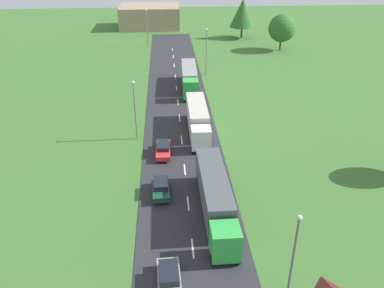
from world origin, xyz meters
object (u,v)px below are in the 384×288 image
object	(u,v)px
truck_lead	(215,196)
lamppost_third	(206,49)
car_lead	(169,278)
lamppost_lead	(293,258)
truck_second	(198,118)
lamppost_second	(135,107)
truck_third	(189,77)
car_second	(161,188)
tree_birch	(282,28)
lamppost_fourth	(147,26)
tree_oak	(243,13)
distant_building	(150,16)
car_third	(163,149)

from	to	relation	value
truck_lead	lamppost_third	world-z (taller)	lamppost_third
car_lead	lamppost_lead	world-z (taller)	lamppost_lead
truck_second	lamppost_second	bearing A→B (deg)	-171.56
lamppost_lead	truck_third	bearing A→B (deg)	95.10
truck_second	car_lead	world-z (taller)	truck_second
car_second	tree_birch	xyz separation A→B (m)	(27.98, 56.35, 4.26)
truck_lead	lamppost_fourth	xyz separation A→B (m)	(-8.32, 65.63, 2.67)
truck_third	tree_birch	xyz separation A→B (m)	(22.92, 24.69, 2.94)
truck_third	lamppost_lead	size ratio (longest dim) A/B	1.60
truck_second	tree_oak	bearing A→B (deg)	73.72
truck_lead	truck_second	distance (m)	18.00
distant_building	lamppost_second	bearing A→B (deg)	-90.01
tree_oak	car_second	bearing A→B (deg)	-106.97
tree_oak	truck_third	bearing A→B (deg)	-113.14
lamppost_third	tree_oak	xyz separation A→B (m)	(12.37, 29.80, 1.46)
truck_second	tree_oak	world-z (taller)	tree_oak
car_lead	tree_birch	world-z (taller)	tree_birch
truck_lead	truck_second	bearing A→B (deg)	90.63
car_lead	car_third	bearing A→B (deg)	90.93
truck_third	car_lead	bearing A→B (deg)	-95.71
car_second	tree_oak	size ratio (longest dim) A/B	0.42
truck_second	tree_birch	bearing A→B (deg)	61.45
car_lead	lamppost_third	size ratio (longest dim) A/B	0.50
car_second	lamppost_second	world-z (taller)	lamppost_second
truck_lead	truck_third	size ratio (longest dim) A/B	1.04
truck_third	car_second	size ratio (longest dim) A/B	3.21
tree_oak	tree_birch	size ratio (longest dim) A/B	1.21
car_third	lamppost_fourth	world-z (taller)	lamppost_fourth
lamppost_lead	tree_birch	xyz separation A→B (m)	(18.78, 71.12, 0.43)
car_third	tree_birch	distance (m)	55.51
car_third	lamppost_fourth	xyz separation A→B (m)	(-3.38, 53.44, 4.05)
car_third	truck_third	bearing A→B (deg)	78.47
car_lead	lamppost_lead	xyz separation A→B (m)	(8.55, -2.42, 3.83)
truck_second	car_lead	distance (m)	26.98
truck_lead	truck_second	world-z (taller)	truck_lead
truck_third	truck_second	bearing A→B (deg)	-89.98
tree_birch	lamppost_lead	bearing A→B (deg)	-104.79
lamppost_third	distant_building	xyz separation A→B (m)	(-11.95, 45.32, -1.89)
car_second	lamppost_lead	size ratio (longest dim) A/B	0.50
truck_lead	car_lead	bearing A→B (deg)	-118.23
truck_second	truck_third	size ratio (longest dim) A/B	0.91
truck_lead	lamppost_lead	world-z (taller)	lamppost_lead
lamppost_fourth	truck_lead	bearing A→B (deg)	-82.77
truck_third	lamppost_fourth	size ratio (longest dim) A/B	1.52
lamppost_second	tree_birch	distance (m)	53.38
lamppost_lead	tree_birch	distance (m)	73.55
lamppost_lead	lamppost_second	bearing A→B (deg)	114.00
car_second	tree_birch	distance (m)	63.06
truck_second	lamppost_second	world-z (taller)	lamppost_second
distant_building	truck_third	bearing A→B (deg)	-81.23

